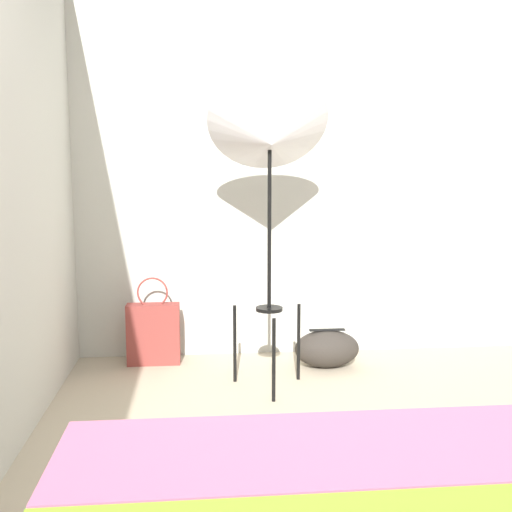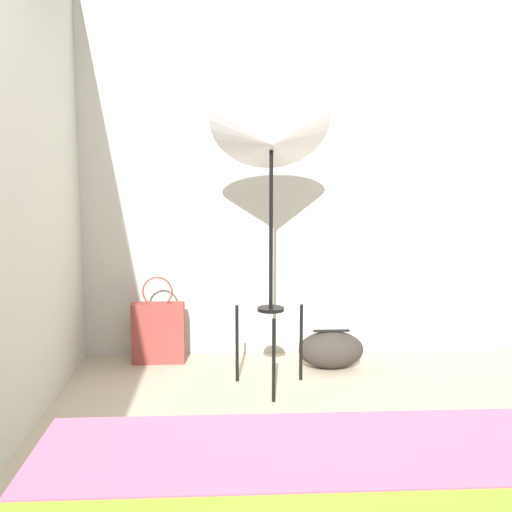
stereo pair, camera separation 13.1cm
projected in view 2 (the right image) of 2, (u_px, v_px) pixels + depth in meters
name	position (u px, v px, depth m)	size (l,w,h in m)	color
wall_back	(278.00, 161.00, 3.95)	(8.00, 0.05, 2.60)	beige
photo_umbrella	(271.00, 135.00, 3.25)	(0.68, 0.60, 1.78)	black
tote_bag	(158.00, 332.00, 3.87)	(0.34, 0.12, 0.57)	brown
duffel_bag	(331.00, 350.00, 3.77)	(0.41, 0.24, 0.25)	#332D28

